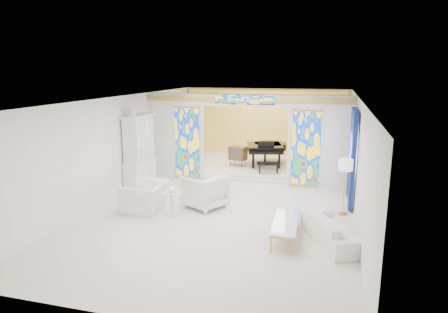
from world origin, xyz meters
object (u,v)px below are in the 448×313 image
(armchair_left, at_px, (146,197))
(coffee_table, at_px, (285,222))
(armchair_right, at_px, (205,191))
(tv_console, at_px, (238,153))
(grand_piano, at_px, (267,148))
(china_cabinet, at_px, (139,152))
(sofa, at_px, (333,229))

(armchair_left, relative_size, coffee_table, 0.64)
(armchair_left, distance_m, coffee_table, 4.00)
(armchair_right, xyz_separation_m, tv_console, (-0.09, 4.38, 0.18))
(armchair_left, bearing_deg, grand_piano, 152.60)
(tv_console, bearing_deg, china_cabinet, -115.76)
(grand_piano, bearing_deg, china_cabinet, -152.36)
(armchair_left, relative_size, grand_piano, 0.44)
(sofa, height_order, tv_console, tv_console)
(china_cabinet, bearing_deg, coffee_table, -29.44)
(armchair_left, bearing_deg, coffee_table, 74.51)
(china_cabinet, xyz_separation_m, grand_piano, (3.65, 3.48, -0.33))
(coffee_table, bearing_deg, armchair_left, 168.04)
(coffee_table, relative_size, grand_piano, 0.69)
(china_cabinet, bearing_deg, armchair_right, -27.36)
(armchair_left, bearing_deg, sofa, 77.83)
(china_cabinet, distance_m, sofa, 6.83)
(armchair_left, distance_m, tv_console, 5.25)
(sofa, bearing_deg, armchair_right, 43.34)
(sofa, bearing_deg, coffee_table, 69.55)
(grand_piano, xyz_separation_m, tv_console, (-1.05, -0.49, -0.18))
(sofa, distance_m, grand_piano, 6.79)
(sofa, relative_size, tv_console, 2.80)
(china_cabinet, xyz_separation_m, coffee_table, (5.11, -2.88, -0.80))
(coffee_table, height_order, tv_console, tv_console)
(armchair_left, height_order, armchair_right, armchair_right)
(coffee_table, bearing_deg, china_cabinet, 150.56)
(china_cabinet, relative_size, sofa, 1.33)
(armchair_right, bearing_deg, china_cabinet, -90.23)
(armchair_right, distance_m, tv_console, 4.39)
(armchair_left, xyz_separation_m, grand_piano, (2.45, 5.53, 0.45))
(tv_console, bearing_deg, coffee_table, -51.65)
(tv_console, bearing_deg, armchair_left, -90.25)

